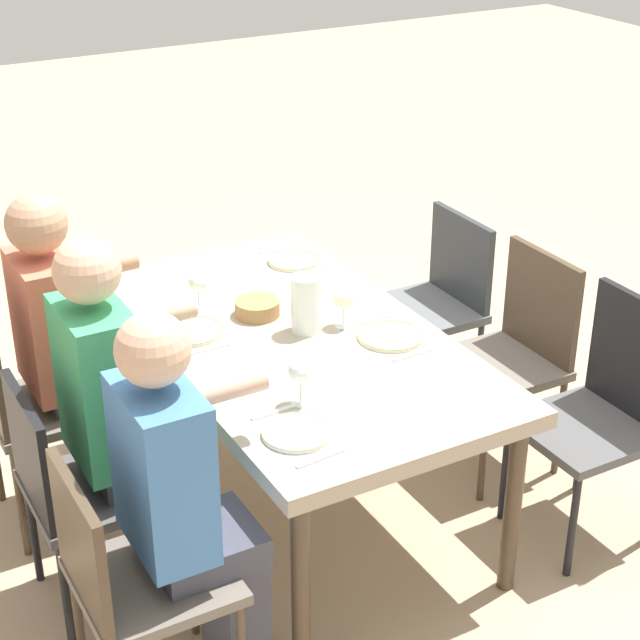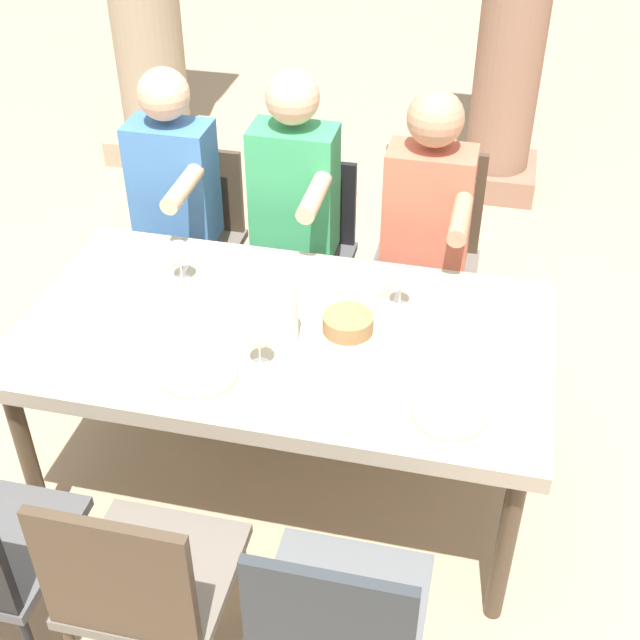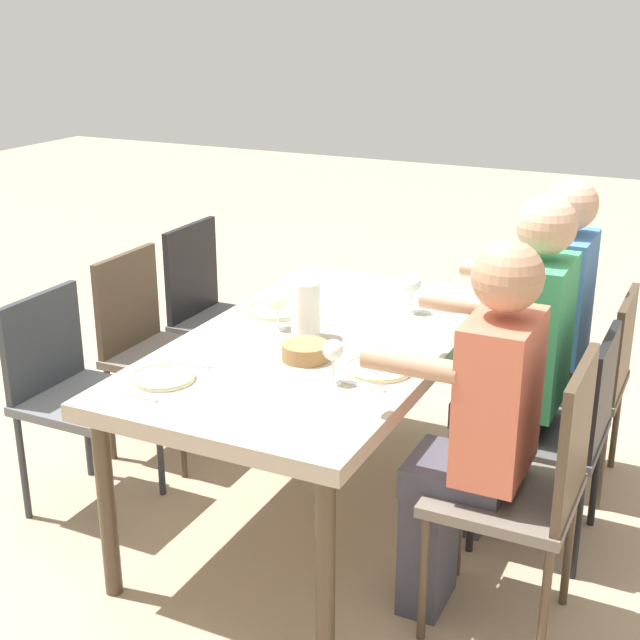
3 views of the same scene
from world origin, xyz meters
name	(u,v)px [view 3 (image 3 of 3)]	position (x,y,z in m)	size (l,w,h in m)	color
ground_plane	(320,507)	(0.00, 0.00, 0.00)	(16.00, 16.00, 0.00)	tan
dining_table	(320,353)	(0.00, 0.00, 0.68)	(1.77, 0.98, 0.74)	tan
chair_west_north	(588,374)	(-0.68, 0.90, 0.50)	(0.44, 0.44, 0.85)	#6A6158
chair_west_south	(213,306)	(-0.68, -0.91, 0.53)	(0.44, 0.44, 0.93)	#4F4F50
chair_mid_north	(563,424)	(-0.16, 0.90, 0.50)	(0.44, 0.44, 0.85)	#4F4F50
chair_mid_south	(152,340)	(-0.16, -0.91, 0.53)	(0.44, 0.44, 0.91)	#6A6158
chair_east_north	(532,480)	(0.38, 0.91, 0.55)	(0.44, 0.44, 0.95)	#6A6158
chair_east_south	(71,385)	(0.38, -0.90, 0.52)	(0.44, 0.44, 0.88)	#5B5E61
diner_woman_green	(517,361)	(-0.16, 0.72, 0.71)	(0.35, 0.49, 1.33)	#3F3F4C
diner_man_white	(476,425)	(0.38, 0.73, 0.70)	(0.35, 0.50, 1.30)	#3F3F4C
diner_guest_third	(545,322)	(-0.67, 0.71, 0.70)	(0.35, 0.49, 1.30)	#3F3F4C
plate_0	(446,302)	(-0.60, 0.31, 0.75)	(0.22, 0.22, 0.02)	white
wine_glass_0	(411,285)	(-0.44, 0.21, 0.86)	(0.08, 0.08, 0.16)	white
fork_0	(457,294)	(-0.75, 0.31, 0.74)	(0.02, 0.17, 0.01)	silver
spoon_0	(434,314)	(-0.45, 0.31, 0.74)	(0.02, 0.17, 0.01)	silver
plate_1	(276,310)	(-0.19, -0.29, 0.75)	(0.24, 0.24, 0.02)	silver
wine_glass_1	(278,302)	(-0.03, -0.19, 0.85)	(0.08, 0.08, 0.16)	white
fork_1	(293,301)	(-0.34, -0.29, 0.74)	(0.02, 0.17, 0.01)	silver
spoon_1	(258,323)	(-0.04, -0.29, 0.74)	(0.02, 0.17, 0.01)	silver
plate_2	(379,368)	(0.19, 0.32, 0.75)	(0.24, 0.24, 0.02)	silver
wine_glass_2	(333,352)	(0.36, 0.22, 0.85)	(0.07, 0.07, 0.15)	white
fork_2	(394,355)	(0.04, 0.32, 0.74)	(0.02, 0.17, 0.01)	silver
spoon_2	(362,386)	(0.34, 0.32, 0.74)	(0.02, 0.17, 0.01)	silver
plate_3	(163,377)	(0.58, -0.31, 0.75)	(0.22, 0.22, 0.02)	silver
fork_3	(188,364)	(0.43, -0.31, 0.74)	(0.02, 0.17, 0.01)	silver
spoon_3	(136,396)	(0.73, -0.31, 0.74)	(0.02, 0.17, 0.01)	silver
water_pitcher	(306,313)	(0.01, -0.05, 0.84)	(0.11, 0.11, 0.22)	white
bread_basket	(306,351)	(0.21, 0.05, 0.77)	(0.17, 0.17, 0.06)	#9E7547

